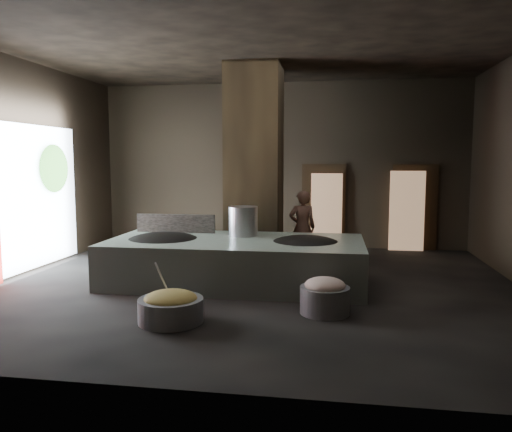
% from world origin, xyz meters
% --- Properties ---
extents(floor, '(10.00, 9.00, 0.10)m').
position_xyz_m(floor, '(0.00, 0.00, -0.05)').
color(floor, black).
rests_on(floor, ground).
extents(ceiling, '(10.00, 9.00, 0.10)m').
position_xyz_m(ceiling, '(0.00, 0.00, 4.55)').
color(ceiling, black).
rests_on(ceiling, back_wall).
extents(back_wall, '(10.00, 0.10, 4.50)m').
position_xyz_m(back_wall, '(0.00, 4.55, 2.25)').
color(back_wall, black).
rests_on(back_wall, ground).
extents(front_wall, '(10.00, 0.10, 4.50)m').
position_xyz_m(front_wall, '(0.00, -4.55, 2.25)').
color(front_wall, black).
rests_on(front_wall, ground).
extents(left_wall, '(0.10, 9.00, 4.50)m').
position_xyz_m(left_wall, '(-5.05, 0.00, 2.25)').
color(left_wall, black).
rests_on(left_wall, ground).
extents(pillar, '(1.20, 1.20, 4.50)m').
position_xyz_m(pillar, '(-0.30, 1.90, 2.25)').
color(pillar, black).
rests_on(pillar, ground).
extents(hearth_platform, '(4.92, 2.37, 0.85)m').
position_xyz_m(hearth_platform, '(-0.38, 0.10, 0.43)').
color(hearth_platform, '#9EAD9C').
rests_on(hearth_platform, ground).
extents(platform_cap, '(4.80, 2.31, 0.03)m').
position_xyz_m(platform_cap, '(-0.38, 0.10, 0.82)').
color(platform_cap, black).
rests_on(platform_cap, hearth_platform).
extents(wok_left, '(1.55, 1.55, 0.43)m').
position_xyz_m(wok_left, '(-1.83, 0.05, 0.75)').
color(wok_left, black).
rests_on(wok_left, hearth_platform).
extents(wok_left_rim, '(1.58, 1.58, 0.05)m').
position_xyz_m(wok_left_rim, '(-1.83, 0.05, 0.82)').
color(wok_left_rim, black).
rests_on(wok_left_rim, hearth_platform).
extents(wok_right, '(1.44, 1.44, 0.41)m').
position_xyz_m(wok_right, '(0.97, 0.15, 0.75)').
color(wok_right, black).
rests_on(wok_right, hearth_platform).
extents(wok_right_rim, '(1.47, 1.47, 0.05)m').
position_xyz_m(wok_right_rim, '(0.97, 0.15, 0.82)').
color(wok_right_rim, black).
rests_on(wok_right_rim, hearth_platform).
extents(stock_pot, '(0.60, 0.60, 0.64)m').
position_xyz_m(stock_pot, '(-0.33, 0.65, 1.13)').
color(stock_pot, '#A8A9B0').
rests_on(stock_pot, hearth_platform).
extents(splash_guard, '(1.71, 0.07, 0.43)m').
position_xyz_m(splash_guard, '(-1.83, 0.85, 1.03)').
color(splash_guard, black).
rests_on(splash_guard, hearth_platform).
extents(cook, '(0.68, 0.50, 1.69)m').
position_xyz_m(cook, '(0.78, 2.16, 0.85)').
color(cook, brown).
rests_on(cook, ground).
extents(veg_basin, '(1.00, 1.00, 0.35)m').
position_xyz_m(veg_basin, '(-0.85, -2.39, 0.18)').
color(veg_basin, slate).
rests_on(veg_basin, ground).
extents(veg_fill, '(0.79, 0.79, 0.24)m').
position_xyz_m(veg_fill, '(-0.85, -2.39, 0.35)').
color(veg_fill, olive).
rests_on(veg_fill, veg_basin).
extents(ladle, '(0.17, 0.36, 0.68)m').
position_xyz_m(ladle, '(-1.00, -2.24, 0.55)').
color(ladle, '#A8A9B0').
rests_on(ladle, veg_basin).
extents(meat_basin, '(0.86, 0.86, 0.42)m').
position_xyz_m(meat_basin, '(1.39, -1.61, 0.21)').
color(meat_basin, slate).
rests_on(meat_basin, ground).
extents(meat_fill, '(0.64, 0.64, 0.24)m').
position_xyz_m(meat_fill, '(1.39, -1.61, 0.45)').
color(meat_fill, tan).
rests_on(meat_fill, meat_basin).
extents(doorway_near, '(1.18, 0.08, 2.38)m').
position_xyz_m(doorway_near, '(1.20, 4.45, 1.10)').
color(doorway_near, black).
rests_on(doorway_near, ground).
extents(doorway_near_glow, '(0.84, 0.04, 1.98)m').
position_xyz_m(doorway_near_glow, '(1.28, 4.31, 1.05)').
color(doorway_near_glow, '#8C6647').
rests_on(doorway_near_glow, ground).
extents(doorway_far, '(1.18, 0.08, 2.38)m').
position_xyz_m(doorway_far, '(3.60, 4.45, 1.10)').
color(doorway_far, black).
rests_on(doorway_far, ground).
extents(doorway_far_glow, '(0.90, 0.04, 2.13)m').
position_xyz_m(doorway_far_glow, '(3.39, 4.29, 1.05)').
color(doorway_far_glow, '#8C6647').
rests_on(doorway_far_glow, ground).
extents(left_opening, '(0.04, 4.20, 3.10)m').
position_xyz_m(left_opening, '(-4.95, 0.20, 1.60)').
color(left_opening, white).
rests_on(left_opening, ground).
extents(tree_silhouette, '(0.28, 1.10, 1.10)m').
position_xyz_m(tree_silhouette, '(-4.85, 1.30, 2.20)').
color(tree_silhouette, '#194714').
rests_on(tree_silhouette, left_opening).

